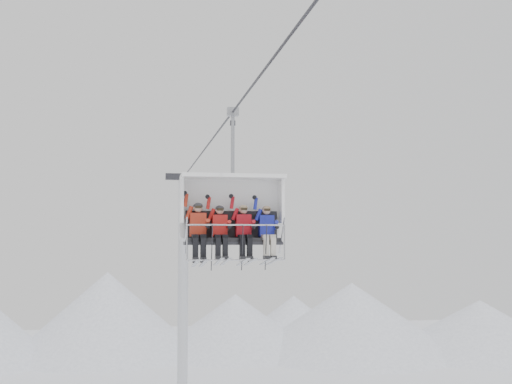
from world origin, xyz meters
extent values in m
cone|color=white|center=(-5.00, 44.00, 3.50)|extent=(16.00, 16.00, 7.00)
cone|color=white|center=(6.00, 43.00, 2.50)|extent=(14.00, 14.00, 5.00)
cone|color=white|center=(16.00, 41.00, 3.00)|extent=(18.00, 18.00, 6.00)
cone|color=white|center=(27.00, 39.00, 2.25)|extent=(16.00, 16.00, 4.50)
cone|color=white|center=(12.00, 46.00, 2.25)|extent=(12.00, 12.00, 4.50)
cylinder|color=silver|center=(0.00, 22.00, 6.65)|extent=(0.56, 0.56, 13.30)
cube|color=#2F2F34|center=(0.00, 22.00, 13.30)|extent=(2.00, 0.35, 0.35)
cylinder|color=#2F2F34|center=(0.00, 0.00, 13.30)|extent=(0.06, 50.00, 0.06)
cube|color=black|center=(0.00, 3.30, 9.95)|extent=(2.41, 0.55, 0.10)
cube|color=black|center=(0.00, 3.56, 10.35)|extent=(2.41, 0.10, 0.70)
cube|color=#2F2F34|center=(0.00, 3.30, 9.86)|extent=(2.52, 0.60, 0.08)
cube|color=white|center=(0.00, 3.78, 10.79)|extent=(2.68, 0.10, 1.60)
cube|color=white|center=(0.00, 3.38, 11.59)|extent=(2.68, 0.90, 0.10)
cylinder|color=#BBBBBF|center=(0.00, 2.75, 10.32)|extent=(2.45, 0.04, 0.04)
cylinder|color=#BBBBBF|center=(0.00, 2.68, 9.45)|extent=(2.45, 0.04, 0.04)
cylinder|color=#93959B|center=(0.00, 3.40, 12.44)|extent=(0.10, 0.10, 1.71)
cube|color=#93959B|center=(0.00, 3.40, 13.30)|extent=(0.30, 0.18, 0.22)
cube|color=#AF2D1A|center=(-0.90, 3.34, 10.33)|extent=(0.41, 0.27, 0.60)
sphere|color=tan|center=(-0.90, 3.30, 10.76)|extent=(0.22, 0.22, 0.22)
cube|color=black|center=(-1.00, 2.90, 9.76)|extent=(0.14, 0.15, 0.49)
cube|color=black|center=(-0.81, 2.90, 9.76)|extent=(0.14, 0.15, 0.49)
cube|color=#AAACB3|center=(-1.00, 2.80, 9.37)|extent=(0.09, 1.69, 0.26)
cube|color=#AAACB3|center=(-0.81, 2.80, 9.37)|extent=(0.09, 1.69, 0.26)
cube|color=red|center=(-0.35, 3.34, 10.31)|extent=(0.38, 0.25, 0.56)
sphere|color=tan|center=(-0.35, 3.30, 10.71)|extent=(0.21, 0.21, 0.21)
cube|color=black|center=(-0.44, 2.90, 9.77)|extent=(0.13, 0.15, 0.45)
cube|color=black|center=(-0.26, 2.90, 9.77)|extent=(0.13, 0.15, 0.45)
cube|color=#AAACB3|center=(-0.44, 2.80, 9.41)|extent=(0.09, 1.69, 0.26)
cube|color=#AAACB3|center=(-0.26, 2.80, 9.41)|extent=(0.09, 1.69, 0.26)
cube|color=#A1101A|center=(0.27, 3.34, 10.31)|extent=(0.39, 0.26, 0.57)
sphere|color=tan|center=(0.27, 3.30, 10.72)|extent=(0.21, 0.21, 0.21)
cube|color=black|center=(0.18, 2.90, 9.77)|extent=(0.13, 0.15, 0.46)
cube|color=black|center=(0.36, 2.90, 9.77)|extent=(0.13, 0.15, 0.46)
cube|color=#AAACB3|center=(0.18, 2.80, 9.40)|extent=(0.09, 1.69, 0.26)
cube|color=#AAACB3|center=(0.36, 2.80, 9.40)|extent=(0.09, 1.69, 0.26)
cube|color=#1B239C|center=(0.88, 3.34, 10.31)|extent=(0.38, 0.25, 0.56)
sphere|color=tan|center=(0.88, 3.30, 10.71)|extent=(0.21, 0.21, 0.21)
cube|color=beige|center=(0.79, 2.90, 9.77)|extent=(0.13, 0.15, 0.45)
cube|color=beige|center=(0.97, 2.90, 9.77)|extent=(0.13, 0.15, 0.45)
cube|color=#AAACB3|center=(0.79, 2.80, 9.41)|extent=(0.09, 1.69, 0.26)
cube|color=#AAACB3|center=(0.97, 2.80, 9.41)|extent=(0.09, 1.69, 0.26)
camera|label=1|loc=(-2.39, -13.07, 10.03)|focal=45.00mm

